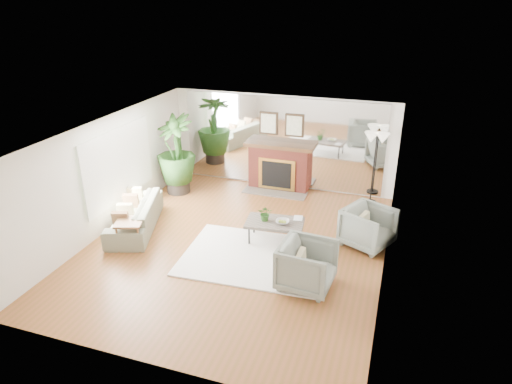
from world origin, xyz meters
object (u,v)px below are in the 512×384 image
(armchair_front, at_px, (307,265))
(side_table, at_px, (130,225))
(potted_ficus, at_px, (176,152))
(coffee_table, at_px, (275,223))
(sofa, at_px, (135,215))
(armchair_back, at_px, (368,227))
(floor_lamp, at_px, (376,144))
(fireplace, at_px, (279,166))

(armchair_front, bearing_deg, side_table, 91.77)
(side_table, xyz_separation_m, potted_ficus, (-0.41, 2.92, 0.61))
(coffee_table, xyz_separation_m, sofa, (-3.16, -0.39, -0.12))
(armchair_back, bearing_deg, sofa, 125.06)
(potted_ficus, xyz_separation_m, floor_lamp, (4.94, 0.90, 0.45))
(armchair_front, bearing_deg, coffee_table, 40.88)
(coffee_table, xyz_separation_m, floor_lamp, (1.75, 2.65, 1.13))
(fireplace, bearing_deg, armchair_back, -42.08)
(fireplace, distance_m, sofa, 4.04)
(armchair_front, relative_size, potted_ficus, 0.46)
(side_table, relative_size, floor_lamp, 0.37)
(armchair_back, distance_m, potted_ficus, 5.28)
(fireplace, distance_m, armchair_back, 3.51)
(sofa, height_order, armchair_back, armchair_back)
(armchair_back, relative_size, armchair_front, 0.98)
(armchair_back, bearing_deg, armchair_front, 179.59)
(sofa, distance_m, floor_lamp, 5.91)
(fireplace, bearing_deg, sofa, -127.46)
(coffee_table, xyz_separation_m, side_table, (-2.77, -1.17, 0.07))
(coffee_table, distance_m, sofa, 3.19)
(fireplace, relative_size, floor_lamp, 1.11)
(armchair_front, distance_m, side_table, 3.78)
(side_table, height_order, floor_lamp, floor_lamp)
(sofa, relative_size, side_table, 3.24)
(fireplace, height_order, armchair_back, fireplace)
(coffee_table, height_order, side_table, side_table)
(fireplace, distance_m, coffee_table, 2.91)
(fireplace, xyz_separation_m, potted_ficus, (-2.47, -1.06, 0.46))
(side_table, bearing_deg, coffee_table, 22.83)
(floor_lamp, bearing_deg, fireplace, 176.31)
(side_table, distance_m, floor_lamp, 6.02)
(sofa, bearing_deg, fireplace, 123.72)
(armchair_back, height_order, side_table, armchair_back)
(sofa, bearing_deg, potted_ficus, 161.79)
(armchair_back, height_order, potted_ficus, potted_ficus)
(coffee_table, relative_size, armchair_front, 1.34)
(armchair_back, relative_size, potted_ficus, 0.45)
(fireplace, relative_size, side_table, 3.00)
(coffee_table, distance_m, armchair_back, 1.95)
(armchair_front, xyz_separation_m, potted_ficus, (-4.18, 3.13, 0.68))
(sofa, bearing_deg, armchair_front, 57.84)
(floor_lamp, bearing_deg, side_table, -139.84)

